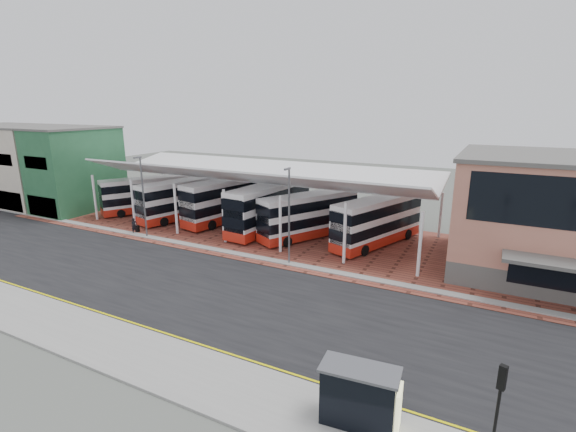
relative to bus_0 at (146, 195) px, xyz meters
name	(u,v)px	position (x,y,z in m)	size (l,w,h in m)	color
ground	(225,288)	(21.54, -13.75, -2.16)	(140.00, 140.00, 0.00)	#4D514A
road	(216,293)	(21.54, -14.75, -2.15)	(120.00, 14.00, 0.02)	black
forecourt	(321,241)	(23.54, -0.75, -2.13)	(72.00, 16.00, 0.06)	brown
sidewalk	(126,350)	(21.54, -22.75, -2.09)	(120.00, 4.00, 0.14)	gray
north_kerb	(268,260)	(21.54, -7.55, -2.09)	(120.00, 0.80, 0.14)	gray
yellow_line_near	(154,333)	(21.54, -20.75, -2.14)	(120.00, 0.12, 0.01)	#F4E800
yellow_line_far	(157,331)	(21.54, -20.45, -2.14)	(120.00, 0.12, 0.01)	#F4E800
canopy	(254,175)	(15.54, 0.19, 3.63)	(37.00, 11.63, 7.07)	white
shop_green	(76,169)	(-8.46, -2.78, 2.96)	(6.40, 10.20, 10.22)	#2A653D
shop_cream	(43,166)	(-14.96, -2.78, 2.96)	(6.40, 10.20, 10.22)	beige
shop_brick	(14,163)	(-21.46, -2.78, 2.96)	(6.40, 10.20, 10.22)	brown
lamp_west	(143,195)	(7.54, -7.48, 2.20)	(0.16, 0.90, 8.07)	#56575D
lamp_east	(289,213)	(23.54, -7.48, 2.20)	(0.16, 0.90, 8.07)	#56575D
bus_0	(146,195)	(0.00, 0.00, 0.00)	(7.22, 10.06, 4.23)	white
bus_1	(183,199)	(6.14, -0.23, 0.12)	(5.20, 11.15, 4.48)	white
bus_2	(229,200)	(11.43, 1.24, 0.27)	(5.05, 11.91, 4.78)	white
bus_3	(269,207)	(17.26, 0.28, 0.31)	(3.84, 11.99, 4.86)	white
bus_4	(308,216)	(21.99, -0.22, 0.07)	(7.17, 10.50, 4.37)	white
bus_5	(377,221)	(28.60, 0.80, 0.11)	(6.06, 11.00, 4.45)	white
pedestrian	(134,226)	(5.70, -7.29, -1.28)	(0.60, 0.39, 1.64)	black
suitcase	(138,229)	(5.44, -6.67, -1.78)	(0.37, 0.27, 0.64)	black
bus_shelter	(365,395)	(34.61, -22.49, -0.42)	(3.33, 1.76, 2.57)	black
traffic_signal_west	(499,398)	(39.23, -21.74, 0.60)	(0.31, 0.28, 3.94)	black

